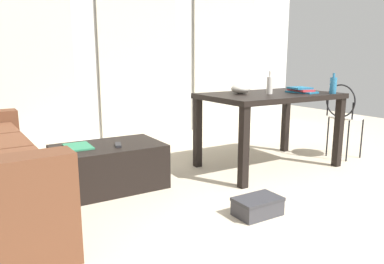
{
  "coord_description": "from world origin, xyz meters",
  "views": [
    {
      "loc": [
        -2.06,
        -1.11,
        1.11
      ],
      "look_at": [
        -0.29,
        1.8,
        0.42
      ],
      "focal_mm": 34.1,
      "sensor_mm": 36.0,
      "label": 1
    }
  ],
  "objects_px": {
    "bottle_near": "(333,85)",
    "bottle_far": "(270,85)",
    "magazine": "(78,146)",
    "wire_chair": "(343,112)",
    "book_stack": "(301,90)",
    "craft_table": "(269,103)",
    "coffee_table": "(109,167)",
    "tv_remote_primary": "(118,145)",
    "bowl": "(241,89)",
    "shoebox": "(257,206)"
  },
  "relations": [
    {
      "from": "tv_remote_primary",
      "to": "magazine",
      "type": "distance_m",
      "value": 0.33
    },
    {
      "from": "shoebox",
      "to": "craft_table",
      "type": "bearing_deg",
      "value": 44.2
    },
    {
      "from": "coffee_table",
      "to": "bottle_far",
      "type": "bearing_deg",
      "value": -9.93
    },
    {
      "from": "bowl",
      "to": "magazine",
      "type": "xyz_separation_m",
      "value": [
        -1.58,
        0.16,
        -0.42
      ]
    },
    {
      "from": "shoebox",
      "to": "bottle_far",
      "type": "bearing_deg",
      "value": 44.29
    },
    {
      "from": "wire_chair",
      "to": "book_stack",
      "type": "distance_m",
      "value": 0.68
    },
    {
      "from": "tv_remote_primary",
      "to": "shoebox",
      "type": "xyz_separation_m",
      "value": [
        0.66,
        -1.03,
        -0.33
      ]
    },
    {
      "from": "craft_table",
      "to": "magazine",
      "type": "xyz_separation_m",
      "value": [
        -1.86,
        0.28,
        -0.27
      ]
    },
    {
      "from": "bottle_far",
      "to": "magazine",
      "type": "bearing_deg",
      "value": 169.79
    },
    {
      "from": "bottle_far",
      "to": "coffee_table",
      "type": "bearing_deg",
      "value": 170.07
    },
    {
      "from": "coffee_table",
      "to": "wire_chair",
      "type": "distance_m",
      "value": 2.61
    },
    {
      "from": "craft_table",
      "to": "shoebox",
      "type": "bearing_deg",
      "value": -135.8
    },
    {
      "from": "bottle_near",
      "to": "bottle_far",
      "type": "relative_size",
      "value": 0.91
    },
    {
      "from": "magazine",
      "to": "wire_chair",
      "type": "bearing_deg",
      "value": -8.04
    },
    {
      "from": "bottle_far",
      "to": "tv_remote_primary",
      "type": "bearing_deg",
      "value": 172.42
    },
    {
      "from": "coffee_table",
      "to": "shoebox",
      "type": "bearing_deg",
      "value": -56.8
    },
    {
      "from": "wire_chair",
      "to": "magazine",
      "type": "height_order",
      "value": "wire_chair"
    },
    {
      "from": "craft_table",
      "to": "book_stack",
      "type": "relative_size",
      "value": 4.23
    },
    {
      "from": "craft_table",
      "to": "wire_chair",
      "type": "distance_m",
      "value": 0.96
    },
    {
      "from": "coffee_table",
      "to": "shoebox",
      "type": "height_order",
      "value": "coffee_table"
    },
    {
      "from": "coffee_table",
      "to": "tv_remote_primary",
      "type": "distance_m",
      "value": 0.22
    },
    {
      "from": "wire_chair",
      "to": "bowl",
      "type": "xyz_separation_m",
      "value": [
        -1.22,
        0.3,
        0.29
      ]
    },
    {
      "from": "book_stack",
      "to": "bottle_near",
      "type": "bearing_deg",
      "value": -48.72
    },
    {
      "from": "wire_chair",
      "to": "shoebox",
      "type": "distance_m",
      "value": 2.02
    },
    {
      "from": "coffee_table",
      "to": "wire_chair",
      "type": "bearing_deg",
      "value": -9.12
    },
    {
      "from": "magazine",
      "to": "bottle_near",
      "type": "bearing_deg",
      "value": -13.34
    },
    {
      "from": "bottle_near",
      "to": "book_stack",
      "type": "relative_size",
      "value": 0.64
    },
    {
      "from": "craft_table",
      "to": "coffee_table",
      "type": "bearing_deg",
      "value": 172.0
    },
    {
      "from": "craft_table",
      "to": "shoebox",
      "type": "height_order",
      "value": "craft_table"
    },
    {
      "from": "coffee_table",
      "to": "wire_chair",
      "type": "relative_size",
      "value": 1.08
    },
    {
      "from": "tv_remote_primary",
      "to": "magazine",
      "type": "relative_size",
      "value": 0.49
    },
    {
      "from": "bottle_far",
      "to": "book_stack",
      "type": "xyz_separation_m",
      "value": [
        0.37,
        -0.07,
        -0.06
      ]
    },
    {
      "from": "wire_chair",
      "to": "tv_remote_primary",
      "type": "relative_size",
      "value": 5.84
    },
    {
      "from": "craft_table",
      "to": "wire_chair",
      "type": "bearing_deg",
      "value": -11.05
    },
    {
      "from": "craft_table",
      "to": "bowl",
      "type": "height_order",
      "value": "bowl"
    },
    {
      "from": "magazine",
      "to": "shoebox",
      "type": "bearing_deg",
      "value": -48.91
    },
    {
      "from": "craft_table",
      "to": "bottle_near",
      "type": "relative_size",
      "value": 6.65
    },
    {
      "from": "bottle_near",
      "to": "craft_table",
      "type": "bearing_deg",
      "value": 146.47
    },
    {
      "from": "bottle_far",
      "to": "tv_remote_primary",
      "type": "height_order",
      "value": "bottle_far"
    },
    {
      "from": "book_stack",
      "to": "magazine",
      "type": "distance_m",
      "value": 2.25
    },
    {
      "from": "tv_remote_primary",
      "to": "shoebox",
      "type": "relative_size",
      "value": 0.42
    },
    {
      "from": "coffee_table",
      "to": "magazine",
      "type": "height_order",
      "value": "magazine"
    },
    {
      "from": "craft_table",
      "to": "magazine",
      "type": "relative_size",
      "value": 4.67
    },
    {
      "from": "bottle_near",
      "to": "bowl",
      "type": "bearing_deg",
      "value": 149.77
    },
    {
      "from": "tv_remote_primary",
      "to": "magazine",
      "type": "bearing_deg",
      "value": 174.64
    },
    {
      "from": "book_stack",
      "to": "magazine",
      "type": "xyz_separation_m",
      "value": [
        -2.18,
        0.39,
        -0.4
      ]
    },
    {
      "from": "bottle_far",
      "to": "tv_remote_primary",
      "type": "xyz_separation_m",
      "value": [
        -1.51,
        0.2,
        -0.46
      ]
    },
    {
      "from": "craft_table",
      "to": "bottle_far",
      "type": "relative_size",
      "value": 6.08
    },
    {
      "from": "wire_chair",
      "to": "coffee_table",
      "type": "bearing_deg",
      "value": 170.88
    },
    {
      "from": "magazine",
      "to": "book_stack",
      "type": "bearing_deg",
      "value": -8.89
    }
  ]
}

